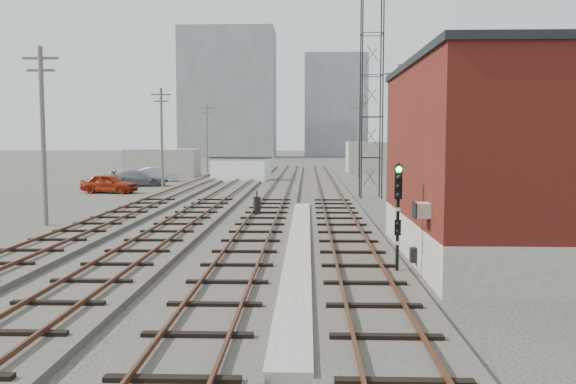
{
  "coord_description": "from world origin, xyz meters",
  "views": [
    {
      "loc": [
        0.83,
        -10.35,
        4.4
      ],
      "look_at": [
        0.02,
        14.72,
        2.2
      ],
      "focal_mm": 38.0,
      "sensor_mm": 36.0,
      "label": 1
    }
  ],
  "objects_px": {
    "car_red": "(110,184)",
    "switch_stand": "(257,206)",
    "signal_mast": "(398,213)",
    "car_silver": "(156,174)",
    "car_grey": "(138,178)",
    "site_trailer": "(241,169)"
  },
  "relations": [
    {
      "from": "signal_mast",
      "to": "car_red",
      "type": "relative_size",
      "value": 0.79
    },
    {
      "from": "car_red",
      "to": "car_silver",
      "type": "bearing_deg",
      "value": 8.2
    },
    {
      "from": "car_silver",
      "to": "car_grey",
      "type": "xyz_separation_m",
      "value": [
        -0.14,
        -5.95,
        -0.01
      ]
    },
    {
      "from": "site_trailer",
      "to": "car_silver",
      "type": "relative_size",
      "value": 1.43
    },
    {
      "from": "switch_stand",
      "to": "car_grey",
      "type": "xyz_separation_m",
      "value": [
        -12.95,
        22.37,
        0.08
      ]
    },
    {
      "from": "switch_stand",
      "to": "car_red",
      "type": "xyz_separation_m",
      "value": [
        -13.24,
        14.94,
        0.13
      ]
    },
    {
      "from": "signal_mast",
      "to": "site_trailer",
      "type": "distance_m",
      "value": 44.39
    },
    {
      "from": "switch_stand",
      "to": "car_silver",
      "type": "height_order",
      "value": "switch_stand"
    },
    {
      "from": "signal_mast",
      "to": "site_trailer",
      "type": "height_order",
      "value": "signal_mast"
    },
    {
      "from": "car_silver",
      "to": "car_grey",
      "type": "height_order",
      "value": "car_silver"
    },
    {
      "from": "car_red",
      "to": "switch_stand",
      "type": "bearing_deg",
      "value": -128.46
    },
    {
      "from": "switch_stand",
      "to": "car_grey",
      "type": "relative_size",
      "value": 0.27
    },
    {
      "from": "site_trailer",
      "to": "car_red",
      "type": "height_order",
      "value": "site_trailer"
    },
    {
      "from": "signal_mast",
      "to": "car_grey",
      "type": "relative_size",
      "value": 0.72
    },
    {
      "from": "signal_mast",
      "to": "switch_stand",
      "type": "bearing_deg",
      "value": 111.44
    },
    {
      "from": "site_trailer",
      "to": "car_grey",
      "type": "bearing_deg",
      "value": -131.96
    },
    {
      "from": "site_trailer",
      "to": "car_grey",
      "type": "xyz_separation_m",
      "value": [
        -8.88,
        -6.4,
        -0.54
      ]
    },
    {
      "from": "site_trailer",
      "to": "signal_mast",
      "type": "bearing_deg",
      "value": -65.02
    },
    {
      "from": "car_silver",
      "to": "car_red",
      "type": "bearing_deg",
      "value": 152.77
    },
    {
      "from": "car_grey",
      "to": "car_red",
      "type": "bearing_deg",
      "value": 172.58
    },
    {
      "from": "car_silver",
      "to": "car_grey",
      "type": "distance_m",
      "value": 5.96
    },
    {
      "from": "signal_mast",
      "to": "switch_stand",
      "type": "height_order",
      "value": "signal_mast"
    }
  ]
}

